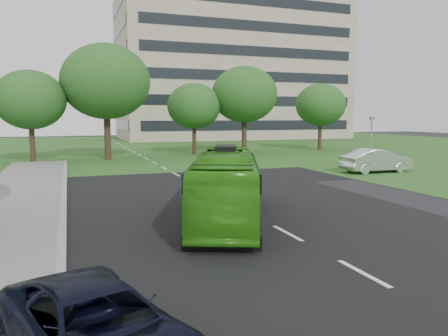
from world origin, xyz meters
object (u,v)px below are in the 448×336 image
at_px(office_building, 231,70).
at_px(tree_park_d, 244,95).
at_px(tree_park_c, 194,106).
at_px(tree_park_e, 321,105).
at_px(tree_park_a, 30,100).
at_px(sedan, 376,161).
at_px(bus, 225,186).
at_px(camera_pole, 371,134).
at_px(tree_park_b, 106,82).
at_px(suv, 96,328).

relative_size(office_building, tree_park_d, 4.37).
distance_m(tree_park_c, tree_park_e, 15.64).
distance_m(tree_park_a, sedan, 28.19).
distance_m(bus, camera_pole, 21.88).
distance_m(tree_park_b, tree_park_c, 9.59).
bearing_deg(tree_park_e, suv, -126.08).
xyz_separation_m(sedan, suv, (-20.01, -18.40, -0.20)).
bearing_deg(office_building, tree_park_e, -91.46).
bearing_deg(bus, office_building, 90.70).
xyz_separation_m(tree_park_a, suv, (3.20, -33.76, -4.67)).
xyz_separation_m(tree_park_a, tree_park_e, (30.84, 4.18, -0.02)).
distance_m(tree_park_b, bus, 26.25).
distance_m(tree_park_b, tree_park_d, 14.50).
distance_m(tree_park_d, camera_pole, 15.60).
bearing_deg(office_building, tree_park_c, -116.49).
xyz_separation_m(tree_park_c, bus, (-6.76, -28.27, -3.69)).
bearing_deg(office_building, tree_park_a, -131.17).
distance_m(office_building, sedan, 53.53).
distance_m(tree_park_c, sedan, 20.65).
bearing_deg(tree_park_d, camera_pole, -70.30).
xyz_separation_m(tree_park_e, camera_pole, (-5.14, -15.78, -2.76)).
xyz_separation_m(tree_park_d, tree_park_e, (10.25, 1.51, -0.94)).
height_order(tree_park_d, tree_park_e, tree_park_d).
relative_size(office_building, sedan, 7.90).
bearing_deg(tree_park_a, tree_park_c, 12.00).
distance_m(tree_park_b, tree_park_e, 24.91).
bearing_deg(suv, tree_park_b, 65.92).
relative_size(tree_park_d, suv, 2.01).
bearing_deg(tree_park_c, tree_park_d, -6.12).
bearing_deg(tree_park_d, tree_park_e, 8.40).
height_order(sedan, suv, sedan).
relative_size(tree_park_a, camera_pole, 2.00).
bearing_deg(sedan, suv, 131.47).
relative_size(sedan, suv, 1.11).
bearing_deg(tree_park_b, sedan, -43.10).
relative_size(office_building, tree_park_e, 5.16).
height_order(suv, camera_pole, camera_pole).
distance_m(tree_park_e, camera_pole, 16.83).
bearing_deg(camera_pole, sedan, -131.04).
distance_m(tree_park_e, suv, 47.17).
height_order(tree_park_c, tree_park_d, tree_park_d).
bearing_deg(sedan, tree_park_a, 55.38).
bearing_deg(tree_park_e, tree_park_c, -176.55).
relative_size(tree_park_e, sedan, 1.53).
relative_size(suv, camera_pole, 1.17).
distance_m(sedan, camera_pole, 4.80).
bearing_deg(bus, sedan, 54.73).
bearing_deg(sedan, tree_park_e, -22.47).
bearing_deg(tree_park_c, bus, -103.45).
height_order(tree_park_c, tree_park_e, tree_park_e).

